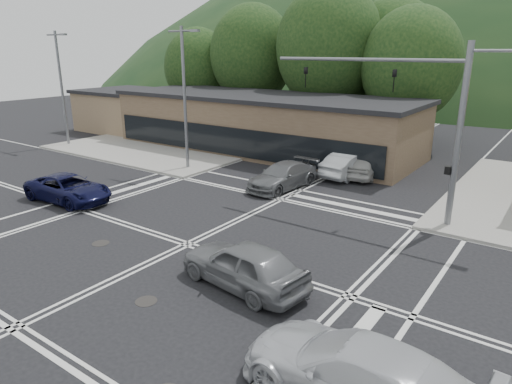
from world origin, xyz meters
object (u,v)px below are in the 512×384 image
Objects in this scene: car_blue_west at (68,188)px; car_queue_a at (349,164)px; car_queue_b at (365,165)px; car_northbound at (283,176)px; car_silver_east at (358,374)px; car_grey_center at (244,264)px.

car_queue_a is at bearing -40.65° from car_blue_west.
car_northbound is (-2.93, -5.00, -0.02)m from car_queue_b.
car_blue_west is 16.37m from car_queue_a.
car_northbound reaches higher than car_blue_west.
car_queue_a is (9.95, 13.00, 0.08)m from car_blue_west.
car_queue_a is at bearing 71.69° from car_northbound.
car_silver_east is at bearing -107.85° from car_blue_west.
car_blue_west is 18.80m from car_silver_east.
car_silver_east is 19.57m from car_queue_a.
car_grey_center is at bearing 106.74° from car_queue_a.
car_queue_a is at bearing 22.61° from car_queue_b.
car_grey_center is at bearing -115.07° from car_silver_east.
car_grey_center is at bearing 90.49° from car_queue_b.
car_blue_west is at bearing 44.09° from car_queue_b.
car_grey_center is 15.55m from car_queue_b.
car_grey_center reaches higher than car_northbound.
car_northbound is at bearing -146.78° from car_grey_center.
car_silver_east is at bearing 69.35° from car_grey_center.
car_grey_center is 0.95× the size of car_northbound.
car_blue_west is at bearing -126.65° from car_northbound.
car_northbound is (7.89, 8.50, 0.03)m from car_blue_west.
car_queue_a is 1.07× the size of car_queue_b.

